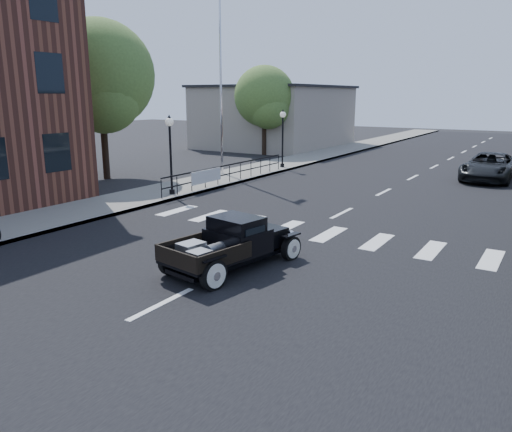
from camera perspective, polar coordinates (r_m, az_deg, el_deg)
The scene contains 14 objects.
ground at distance 13.27m, azimuth -1.92°, elevation -5.68°, with size 120.00×120.00×0.00m, color black.
road at distance 26.69m, azimuth 16.37°, elevation 3.64°, with size 14.00×80.00×0.02m, color black.
road_markings at distance 21.99m, azimuth 12.77°, elevation 1.79°, with size 12.00×60.00×0.06m, color silver, non-canonical shape.
sidewalk_left at distance 30.06m, azimuth 0.58°, elevation 5.38°, with size 3.00×80.00×0.15m, color gray.
low_building_left at distance 44.28m, azimuth 2.22°, elevation 11.18°, with size 10.00×12.00×5.00m, color gray.
railing at distance 25.18m, azimuth -3.04°, elevation 5.08°, with size 0.08×10.00×1.00m, color black, non-canonical shape.
banner at distance 23.58m, azimuth -5.67°, elevation 3.95°, with size 0.04×2.20×0.60m, color silver, non-canonical shape.
lamp_post_b at distance 22.09m, azimuth -9.73°, elevation 6.88°, with size 0.36×0.36×3.43m, color black, non-canonical shape.
lamp_post_c at distance 30.26m, azimuth 3.06°, elevation 8.83°, with size 0.36×0.36×3.43m, color black, non-canonical shape.
flagpole at distance 27.67m, azimuth -4.07°, elevation 16.42°, with size 0.12×0.12×11.20m, color silver.
big_tree_near at distance 27.92m, azimuth -17.23°, elevation 12.49°, with size 5.61×5.61×8.24m, color #48672C, non-canonical shape.
big_tree_far at distance 37.82m, azimuth 0.96°, elevation 11.95°, with size 4.46×4.46×6.56m, color #48672C, non-canonical shape.
hotrod_pickup at distance 12.88m, azimuth -2.77°, elevation -3.07°, with size 1.85×3.97×1.38m, color black, non-canonical shape.
second_car at distance 29.11m, azimuth 25.14°, elevation 5.10°, with size 2.38×5.16×1.43m, color black.
Camera 1 is at (7.01, -10.38, 4.39)m, focal length 35.00 mm.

